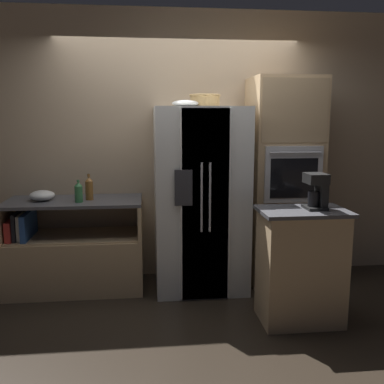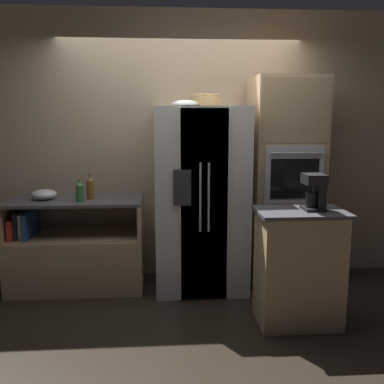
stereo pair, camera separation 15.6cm
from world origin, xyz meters
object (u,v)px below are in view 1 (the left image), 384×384
Objects in this scene: wall_oven at (283,182)px; coffee_maker at (318,190)px; refrigerator at (200,199)px; bottle_short at (79,192)px; mixing_bowl at (42,196)px; fruit_bowl at (185,103)px; bottle_tall at (89,188)px; wicker_basket at (205,100)px.

wall_oven is 0.93m from coffee_maker.
bottle_short is at bearing -177.38° from refrigerator.
refrigerator is at bearing -2.54° from mixing_bowl.
fruit_bowl is 1.04× the size of mixing_bowl.
refrigerator is 7.04× the size of bottle_tall.
refrigerator is 6.15× the size of coffee_maker.
wicker_basket is at bearing 28.74° from fruit_bowl.
refrigerator is 1.23m from coffee_maker.
wall_oven reaches higher than bottle_short.
coffee_maker is (-0.01, -0.93, 0.07)m from wall_oven.
bottle_tall is at bearing 53.57° from bottle_short.
wicker_basket reaches higher than mixing_bowl.
wicker_basket is (0.05, 0.06, 0.97)m from refrigerator.
coffee_maker reaches higher than bottle_short.
coffee_maker is (0.85, -0.85, 0.22)m from refrigerator.
mixing_bowl is 0.82× the size of coffee_maker.
refrigerator is at bearing 2.62° from bottle_short.
fruit_bowl is at bearing 0.03° from bottle_short.
bottle_tall is at bearing 176.77° from refrigerator.
coffee_maker reaches higher than mixing_bowl.
fruit_bowl is 1.17× the size of bottle_short.
wicker_basket is (-0.81, -0.02, 0.82)m from wall_oven.
coffee_maker is (2.02, -0.80, 0.12)m from bottle_short.
bottle_short is at bearing -126.43° from bottle_tall.
fruit_bowl is at bearing -160.63° from refrigerator.
bottle_tall is 2.15m from coffee_maker.
refrigerator is at bearing -3.23° from bottle_tall.
fruit_bowl is (-0.20, -0.11, -0.03)m from wicker_basket.
coffee_maker is (1.00, -0.80, -0.71)m from fruit_bowl.
coffee_maker is (2.39, -0.92, 0.17)m from mixing_bowl.
mixing_bowl is at bearing 175.00° from fruit_bowl.
wicker_basket reaches higher than bottle_tall.
coffee_maker is (0.80, -0.91, -0.75)m from wicker_basket.
coffee_maker is (1.94, -0.91, 0.10)m from bottle_tall.
bottle_tall is at bearing -179.52° from wall_oven.
coffee_maker is at bearing -21.53° from bottle_short.
wall_oven is 1.15m from wicker_basket.
mixing_bowl is at bearing 179.61° from wicker_basket.
refrigerator is 7.17× the size of fruit_bowl.
mixing_bowl is (-1.59, 0.01, -0.91)m from wicker_basket.
bottle_short is (-1.02, -0.00, -0.83)m from fruit_bowl.
bottle_tall is (-1.14, 0.00, -0.85)m from wicker_basket.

